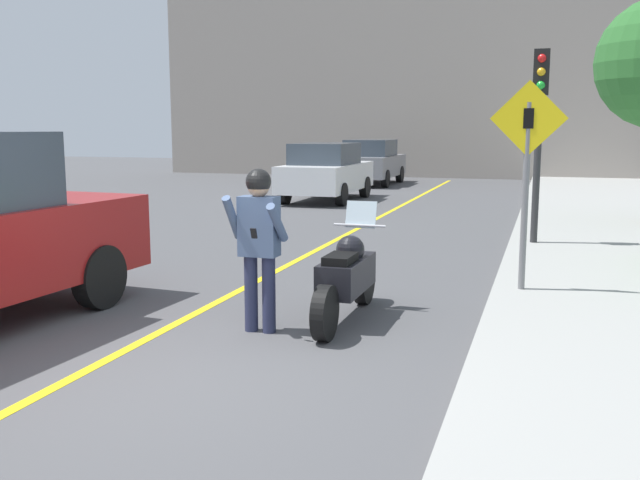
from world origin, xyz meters
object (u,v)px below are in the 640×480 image
object	(u,v)px
parked_car_grey	(371,162)
person_biker	(259,233)
motorcycle	(347,277)
traffic_light	(540,109)
parked_car_white	(326,172)
crossing_sign	(527,165)

from	to	relation	value
parked_car_grey	person_biker	bearing A→B (deg)	-79.68
motorcycle	traffic_light	distance (m)	6.03
person_biker	parked_car_white	world-z (taller)	person_biker
person_biker	traffic_light	size ratio (longest dim) A/B	0.52
traffic_light	parked_car_white	xyz separation A→B (m)	(-5.99, 7.09, -1.58)
person_biker	parked_car_white	distance (m)	13.62
person_biker	crossing_sign	xyz separation A→B (m)	(2.56, 2.27, 0.63)
motorcycle	person_biker	size ratio (longest dim) A/B	1.27
parked_car_grey	crossing_sign	bearing A→B (deg)	-70.48
traffic_light	crossing_sign	bearing A→B (deg)	-90.95
motorcycle	traffic_light	world-z (taller)	traffic_light
parked_car_grey	traffic_light	bearing A→B (deg)	-65.26
person_biker	parked_car_grey	bearing A→B (deg)	100.32
person_biker	traffic_light	world-z (taller)	traffic_light
parked_car_white	parked_car_grey	xyz separation A→B (m)	(-0.18, 6.31, 0.00)
motorcycle	traffic_light	bearing A→B (deg)	70.77
crossing_sign	traffic_light	world-z (taller)	traffic_light
motorcycle	person_biker	bearing A→B (deg)	-135.91
crossing_sign	motorcycle	bearing A→B (deg)	-139.46
parked_car_white	person_biker	bearing A→B (deg)	-75.67
traffic_light	parked_car_grey	distance (m)	14.84
motorcycle	parked_car_white	size ratio (longest dim) A/B	0.52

